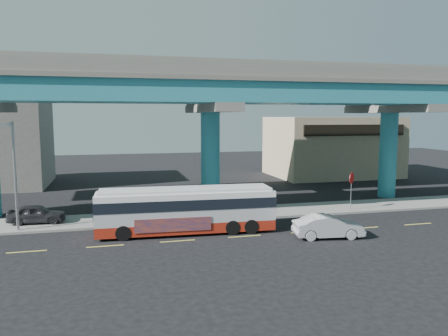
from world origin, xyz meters
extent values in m
plane|color=black|center=(0.00, 0.00, 0.00)|extent=(120.00, 120.00, 0.00)
cube|color=gray|center=(0.00, 5.50, 0.07)|extent=(70.00, 4.00, 0.15)
cube|color=#D8C64C|center=(-12.00, -0.30, 0.01)|extent=(2.00, 0.12, 0.01)
cube|color=#D8C64C|center=(-8.00, -0.30, 0.01)|extent=(2.00, 0.12, 0.01)
cube|color=#D8C64C|center=(-4.00, -0.30, 0.01)|extent=(2.00, 0.12, 0.01)
cube|color=#D8C64C|center=(0.00, -0.30, 0.01)|extent=(2.00, 0.12, 0.01)
cube|color=#D8C64C|center=(4.00, -0.30, 0.01)|extent=(2.00, 0.12, 0.01)
cube|color=#D8C64C|center=(8.00, -0.30, 0.01)|extent=(2.00, 0.12, 0.01)
cube|color=#D8C64C|center=(12.00, -0.30, 0.01)|extent=(2.00, 0.12, 0.01)
cylinder|color=teal|center=(0.00, 9.00, 3.70)|extent=(1.50, 1.50, 7.40)
cube|color=gray|center=(0.00, 9.00, 7.70)|extent=(2.00, 12.00, 0.60)
cube|color=gray|center=(0.00, 12.50, 8.60)|extent=(1.80, 5.00, 1.20)
cylinder|color=teal|center=(16.00, 9.00, 3.70)|extent=(1.50, 1.50, 7.40)
cube|color=gray|center=(16.00, 9.00, 7.70)|extent=(2.00, 12.00, 0.60)
cube|color=gray|center=(16.00, 12.50, 8.60)|extent=(1.80, 5.00, 1.20)
cube|color=teal|center=(0.00, 5.50, 8.70)|extent=(52.00, 5.00, 1.40)
cube|color=gray|center=(0.00, 5.50, 9.55)|extent=(52.00, 5.40, 0.30)
cube|color=gray|center=(0.00, 3.00, 10.10)|extent=(52.00, 0.25, 0.80)
cube|color=gray|center=(0.00, 8.00, 10.10)|extent=(52.00, 0.25, 0.80)
cube|color=teal|center=(0.00, 12.50, 9.90)|extent=(52.00, 5.00, 1.40)
cube|color=gray|center=(0.00, 12.50, 10.75)|extent=(52.00, 5.40, 0.30)
cube|color=gray|center=(0.00, 10.00, 11.30)|extent=(52.00, 0.25, 0.80)
cube|color=gray|center=(0.00, 15.00, 11.30)|extent=(52.00, 0.25, 0.80)
cube|color=tan|center=(18.00, 23.00, 3.50)|extent=(14.00, 10.00, 7.00)
cube|color=black|center=(18.00, 17.90, 5.60)|extent=(12.00, 0.25, 1.20)
cube|color=maroon|center=(-3.22, 1.38, 0.49)|extent=(10.79, 2.80, 0.62)
cube|color=silver|center=(-3.22, 1.38, 1.47)|extent=(10.79, 2.80, 1.34)
cube|color=black|center=(-3.22, 1.38, 1.92)|extent=(10.85, 2.85, 0.62)
cube|color=silver|center=(-3.22, 1.38, 2.41)|extent=(10.79, 2.80, 0.36)
cube|color=silver|center=(-3.22, 1.38, 2.67)|extent=(10.38, 2.53, 0.18)
cube|color=black|center=(2.14, 1.12, 1.78)|extent=(0.16, 2.02, 1.07)
cube|color=black|center=(-8.58, 1.65, 1.78)|extent=(0.16, 2.02, 1.07)
cube|color=navy|center=(-4.16, 0.27, 0.82)|extent=(4.45, 0.27, 0.80)
cylinder|color=black|center=(-7.00, 0.55, 0.45)|extent=(0.90, 0.31, 0.89)
cylinder|color=black|center=(-6.90, 2.59, 0.45)|extent=(0.90, 0.31, 0.89)
cylinder|color=black|center=(-0.60, 0.23, 0.45)|extent=(0.90, 0.31, 0.89)
cylinder|color=black|center=(-0.50, 2.27, 0.45)|extent=(0.90, 0.31, 0.89)
cylinder|color=black|center=(0.56, 0.17, 0.45)|extent=(0.90, 0.31, 0.89)
cylinder|color=black|center=(0.66, 2.22, 0.45)|extent=(0.90, 0.31, 0.89)
imported|color=#B1B1B6|center=(4.67, -1.78, 0.67)|extent=(2.52, 4.47, 1.34)
imported|color=#29292D|center=(-12.39, 5.61, 0.76)|extent=(1.98, 3.80, 1.22)
cylinder|color=gray|center=(-13.23, 4.00, 3.49)|extent=(0.16, 0.16, 6.67)
cylinder|color=gray|center=(-13.23, 3.10, 6.64)|extent=(0.12, 1.80, 0.12)
cube|color=gray|center=(-13.23, 2.20, 6.60)|extent=(0.50, 0.70, 0.18)
cylinder|color=gray|center=(9.64, 4.20, 1.38)|extent=(0.06, 0.06, 2.46)
cylinder|color=#B20A0A|center=(9.64, 4.17, 2.55)|extent=(0.69, 0.54, 0.85)
camera|label=1|loc=(-7.42, -24.47, 7.10)|focal=35.00mm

